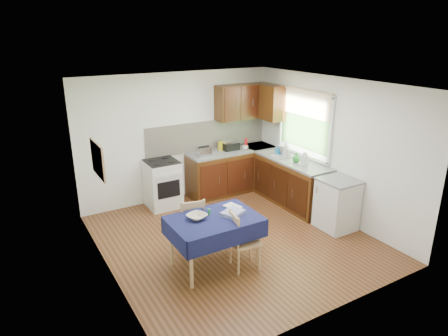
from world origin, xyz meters
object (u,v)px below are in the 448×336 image
dining_table (214,225)px  chair_near (242,239)px  dish_rack (283,155)px  sandwich_press (230,145)px  toaster (204,151)px  kettle (305,159)px  chair_far (191,224)px

dining_table → chair_near: 0.44m
dish_rack → sandwich_press: bearing=138.9°
dining_table → dish_rack: (2.33, 1.42, 0.27)m
toaster → kettle: size_ratio=1.11×
sandwich_press → kettle: 1.68m
dining_table → toaster: bearing=76.3°
dining_table → chair_near: bearing=-28.0°
chair_near → dish_rack: 2.66m
chair_far → kettle: 2.55m
chair_near → toaster: bearing=-5.1°
chair_far → sandwich_press: bearing=-120.9°
chair_near → sandwich_press: 3.00m
dish_rack → chair_far: bearing=-144.6°
dining_table → kettle: kettle is taller
chair_near → dining_table: bearing=62.0°
chair_near → chair_far: bearing=41.2°
dining_table → kettle: bearing=30.0°
chair_far → toaster: bearing=-109.9°
chair_near → toaster: size_ratio=3.21×
sandwich_press → dish_rack: 1.14m
sandwich_press → kettle: bearing=-80.4°
toaster → kettle: 1.94m
dish_rack → kettle: bearing=-73.8°
chair_near → sandwich_press: bearing=-17.2°
dining_table → kettle: (2.34, 0.82, 0.36)m
kettle → chair_far: bearing=-172.3°
chair_far → toaster: 2.13m
kettle → dish_rack: bearing=91.6°
dining_table → toaster: (1.01, 2.22, 0.34)m
toaster → dish_rack: (1.32, -0.80, -0.07)m
dining_table → chair_far: size_ratio=1.37×
dining_table → dish_rack: bearing=42.1°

